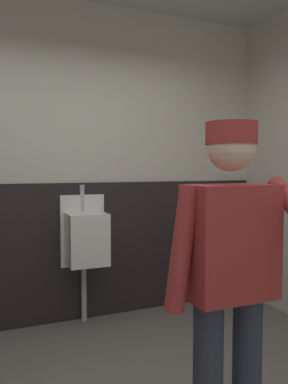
# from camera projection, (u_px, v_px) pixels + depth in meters

# --- Properties ---
(wall_back) EXTENTS (4.49, 0.12, 2.88)m
(wall_back) POSITION_uv_depth(u_px,v_px,m) (66.00, 162.00, 3.43)
(wall_back) COLOR beige
(wall_back) RESTS_ON ground_plane
(wainscot_band_back) EXTENTS (3.89, 0.03, 1.26)m
(wainscot_band_back) POSITION_uv_depth(u_px,v_px,m) (69.00, 252.00, 3.41)
(wainscot_band_back) COLOR black
(wainscot_band_back) RESTS_ON ground_plane
(urinal_solo) EXTENTS (0.40, 0.34, 1.24)m
(urinal_solo) POSITION_uv_depth(u_px,v_px,m) (86.00, 238.00, 3.32)
(urinal_solo) COLOR white
(urinal_solo) RESTS_ON ground_plane
(person) EXTENTS (0.63, 0.60, 1.60)m
(person) POSITION_uv_depth(u_px,v_px,m) (231.00, 266.00, 1.74)
(person) COLOR #2D3342
(person) RESTS_ON ground_plane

